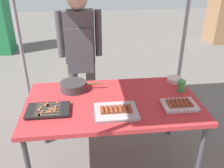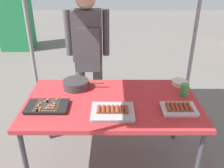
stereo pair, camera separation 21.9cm
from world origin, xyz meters
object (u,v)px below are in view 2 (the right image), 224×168
Objects in this scene: vendor_woman at (88,48)px; neighbor_stall_left at (13,8)px; tray_pork_links at (113,111)px; cooking_wok at (76,84)px; condiment_bowl at (180,83)px; drink_cup_near_edge at (184,90)px; tray_grilled_sausages at (179,109)px; tray_meat_skewers at (47,106)px; stall_table at (112,106)px.

neighbor_stall_left is (-1.97, 2.94, -0.03)m from vendor_woman.
neighbor_stall_left reaches higher than tray_pork_links.
cooking_wok is 2.53× the size of condiment_bowl.
condiment_bowl is (1.07, 0.07, -0.02)m from cooking_wok.
drink_cup_near_edge is at bearing 25.05° from tray_pork_links.
condiment_bowl is at bearing 75.15° from tray_grilled_sausages.
neighbor_stall_left is at bearing 113.45° from tray_meat_skewers.
tray_pork_links is (0.01, -0.21, 0.07)m from stall_table.
tray_meat_skewers is 0.22× the size of vendor_woman.
drink_cup_near_edge is 0.07× the size of vendor_woman.
neighbor_stall_left is (-1.90, 3.52, 0.16)m from cooking_wok.
tray_meat_skewers is at bearing 171.54° from tray_pork_links.
drink_cup_near_edge reaches higher than tray_pork_links.
stall_table is 5.35× the size of tray_grilled_sausages.
tray_meat_skewers is at bearing 177.79° from tray_grilled_sausages.
stall_table is at bearing -154.92° from condiment_bowl.
tray_pork_links is 3.16× the size of drink_cup_near_edge.
neighbor_stall_left is at bearing 130.76° from condiment_bowl.
tray_meat_skewers is at bearing -118.32° from cooking_wok.
tray_grilled_sausages reaches higher than tray_meat_skewers.
tray_grilled_sausages is at bearing -54.28° from neighbor_stall_left.
drink_cup_near_edge reaches higher than tray_grilled_sausages.
tray_grilled_sausages is 0.31m from drink_cup_near_edge.
stall_table is at bearing -35.22° from cooking_wok.
cooking_wok is at bearing 155.58° from tray_grilled_sausages.
stall_table is at bearing 12.40° from tray_meat_skewers.
tray_grilled_sausages is 1.35m from vendor_woman.
neighbor_stall_left is at bearing -56.12° from vendor_woman.
tray_meat_skewers is at bearing -66.55° from neighbor_stall_left.
tray_pork_links is at bearing -175.84° from tray_grilled_sausages.
cooking_wok is (-0.36, 0.26, 0.10)m from stall_table.
condiment_bowl is (0.71, 0.33, 0.08)m from stall_table.
cooking_wok is 0.22× the size of neighbor_stall_left.
drink_cup_near_edge is at bearing 143.49° from vendor_woman.
cooking_wok reaches higher than tray_grilled_sausages.
vendor_woman is (0.07, 0.58, 0.19)m from cooking_wok.
drink_cup_near_edge is 1.24m from vendor_woman.
tray_meat_skewers is 3.17× the size of drink_cup_near_edge.
cooking_wok is (-0.37, 0.47, 0.03)m from tray_pork_links.
stall_table is 0.60m from tray_grilled_sausages.
condiment_bowl is 1.14m from vendor_woman.
tray_pork_links is at bearing -8.46° from tray_meat_skewers.
cooking_wok is at bearing -176.03° from condiment_bowl.
drink_cup_near_edge reaches higher than cooking_wok.
condiment_bowl is at bearing 3.97° from cooking_wok.
tray_meat_skewers is 0.44m from cooking_wok.
neighbor_stall_left reaches higher than drink_cup_near_edge.
vendor_woman is 3.54m from neighbor_stall_left.
vendor_woman reaches higher than tray_grilled_sausages.
stall_table is at bearing 163.58° from tray_grilled_sausages.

